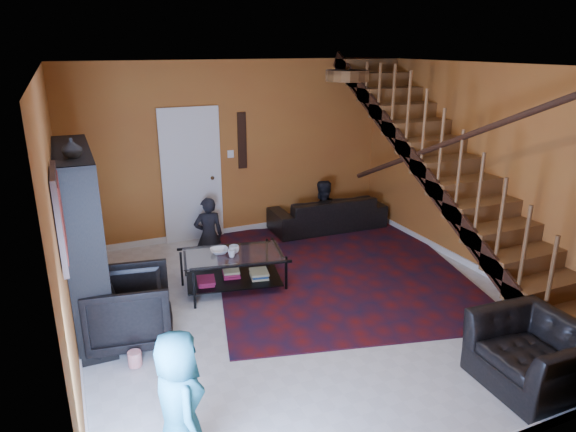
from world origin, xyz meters
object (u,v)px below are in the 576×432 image
armchair_right (534,355)px  coffee_table (233,268)px  bookshelf (84,243)px  sofa (327,213)px  armchair_left (130,308)px

armchair_right → coffee_table: (-1.90, 3.02, -0.04)m
bookshelf → sofa: bookshelf is taller
bookshelf → sofa: 4.31m
sofa → armchair_right: (-0.28, -4.55, 0.03)m
coffee_table → bookshelf: bearing=-174.3°
bookshelf → armchair_left: 0.90m
armchair_left → armchair_right: bearing=-115.2°
coffee_table → armchair_left: bearing=-150.8°
bookshelf → armchair_left: bookshelf is taller
bookshelf → armchair_left: (0.35, -0.60, -0.58)m
armchair_right → bookshelf: bearing=-125.4°
sofa → coffee_table: bearing=37.0°
bookshelf → coffee_table: 1.87m
sofa → armchair_right: bearing=88.5°
bookshelf → sofa: bearing=23.5°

